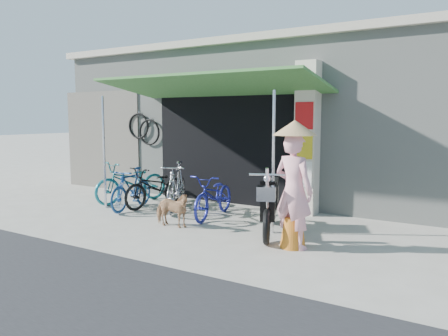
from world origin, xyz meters
The scene contains 13 objects.
ground centered at (0.00, 0.00, 0.00)m, with size 80.00×80.00×0.00m, color #ACA89C.
bicycle_shop centered at (0.00, 5.09, 1.83)m, with size 12.30×5.30×3.66m.
shop_pillar centered at (0.85, 2.45, 1.50)m, with size 0.42×0.44×3.00m.
awning centered at (-0.90, 1.63, 2.51)m, with size 4.60×1.88×2.72m.
neighbour_left centered at (-5.00, 2.59, 1.30)m, with size 2.60×0.06×2.60m, color #6B665B.
bike_teal centered at (-2.93, 1.49, 0.47)m, with size 0.62×1.79×0.94m, color #1B707A.
bike_blue centered at (-2.41, 0.92, 0.44)m, with size 0.41×1.45×0.87m, color navy.
bike_black centered at (-2.16, 1.40, 0.44)m, with size 0.58×1.67×0.88m, color black.
bike_silver centered at (-1.56, 1.34, 0.50)m, with size 0.47×1.67×1.00m, color #9A999E.
bike_navy centered at (-0.54, 1.19, 0.43)m, with size 0.57×1.62×0.85m, color navy.
street_dog centered at (-0.78, 0.18, 0.31)m, with size 0.34×0.74×0.63m, color tan.
moped centered at (0.84, 0.75, 0.49)m, with size 0.91×1.83×1.09m.
nun centered at (1.51, 0.15, 0.92)m, with size 0.70×0.64×1.88m.
Camera 1 is at (3.90, -5.76, 1.93)m, focal length 35.00 mm.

